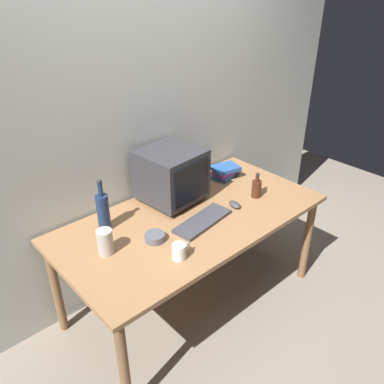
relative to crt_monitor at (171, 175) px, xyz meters
The scene contains 12 objects.
ground_plane 0.96m from the crt_monitor, 98.21° to the right, with size 6.00×6.00×0.00m, color gray.
back_wall 0.41m from the crt_monitor, 97.99° to the left, with size 4.00×0.08×2.50m, color beige.
desk 0.37m from the crt_monitor, 98.21° to the right, with size 1.76×0.90×0.74m.
crt_monitor is the anchor object (origin of this frame).
keyboard 0.40m from the crt_monitor, 96.36° to the right, with size 0.42×0.15×0.02m, color #3F3F47.
computer_mouse 0.47m from the crt_monitor, 54.62° to the right, with size 0.06×0.10×0.04m, color #3F3F47.
bottle_tall 0.53m from the crt_monitor, behind, with size 0.08×0.08×0.34m.
bottle_short 0.61m from the crt_monitor, 37.94° to the right, with size 0.07×0.07×0.19m.
book_stack 0.54m from the crt_monitor, ahead, with size 0.24×0.19×0.10m.
mug 0.65m from the crt_monitor, 125.53° to the right, with size 0.12×0.08×0.09m.
cd_spindle 0.51m from the crt_monitor, 141.37° to the right, with size 0.12×0.12×0.04m, color #595B66.
metal_canister 0.69m from the crt_monitor, 162.29° to the right, with size 0.09×0.09×0.15m, color #B7B2A8.
Camera 1 is at (-1.43, -1.59, 2.13)m, focal length 36.72 mm.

